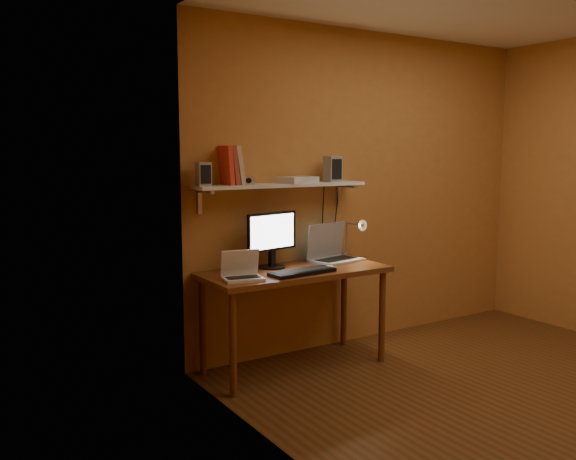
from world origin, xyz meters
TOP-DOWN VIEW (x-y plane):
  - room at (0.00, 0.00)m, footprint 3.44×3.24m
  - desk at (-0.95, 1.28)m, footprint 1.40×0.60m
  - wall_shelf at (-0.95, 1.47)m, footprint 1.40×0.25m
  - monitor at (-1.06, 1.42)m, footprint 0.46×0.23m
  - laptop at (-0.51, 1.43)m, footprint 0.44×0.35m
  - netbook at (-1.45, 1.18)m, footprint 0.29×0.24m
  - keyboard at (-0.99, 1.12)m, footprint 0.51×0.21m
  - mouse at (-0.73, 1.15)m, footprint 0.09×0.06m
  - desk_lamp at (-0.29, 1.41)m, footprint 0.09×0.23m
  - speaker_left at (-1.59, 1.46)m, footprint 0.10×0.10m
  - speaker_right at (-0.49, 1.46)m, footprint 0.11×0.11m
  - books at (-1.35, 1.50)m, footprint 0.15×0.19m
  - shelf_camera at (-1.26, 1.42)m, footprint 0.11×0.05m
  - router at (-0.81, 1.46)m, footprint 0.33×0.26m

SIDE VIEW (x-z plane):
  - desk at x=-0.95m, z-range 0.29..1.04m
  - keyboard at x=-0.99m, z-range 0.75..0.78m
  - mouse at x=-0.73m, z-range 0.75..0.78m
  - netbook at x=-1.45m, z-range 0.71..0.90m
  - laptop at x=-0.51m, z-range 0.68..0.97m
  - desk_lamp at x=-0.29m, z-range 0.77..1.15m
  - monitor at x=-1.06m, z-range 0.78..1.19m
  - room at x=0.00m, z-range -0.02..2.62m
  - wall_shelf at x=-0.95m, z-range 1.26..1.46m
  - router at x=-0.81m, z-range 1.38..1.42m
  - shelf_camera at x=-1.26m, z-range 1.38..1.44m
  - speaker_left at x=-1.59m, z-range 1.38..1.54m
  - speaker_right at x=-0.49m, z-range 1.38..1.58m
  - books at x=-1.35m, z-range 1.37..1.65m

